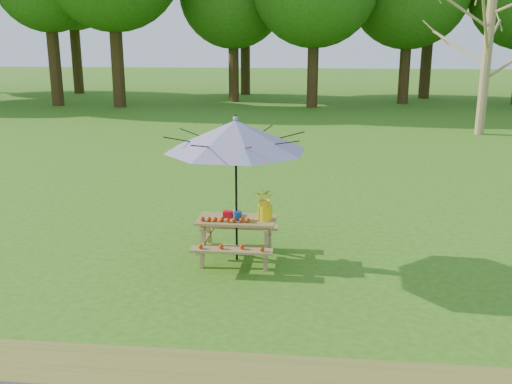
# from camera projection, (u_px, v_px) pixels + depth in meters

# --- Properties ---
(ground) EXTENTS (120.00, 120.00, 0.00)m
(ground) POSITION_uv_depth(u_px,v_px,m) (24.00, 263.00, 8.73)
(ground) COLOR #376613
(ground) RESTS_ON ground
(picnic_table) EXTENTS (1.20, 1.32, 0.67)m
(picnic_table) POSITION_uv_depth(u_px,v_px,m) (237.00, 240.00, 8.79)
(picnic_table) COLOR olive
(picnic_table) RESTS_ON ground
(patio_umbrella) EXTENTS (2.72, 2.72, 2.25)m
(patio_umbrella) POSITION_uv_depth(u_px,v_px,m) (236.00, 136.00, 8.37)
(patio_umbrella) COLOR black
(patio_umbrella) RESTS_ON ground
(produce_bins) EXTENTS (0.30, 0.35, 0.13)m
(produce_bins) POSITION_uv_depth(u_px,v_px,m) (233.00, 215.00, 8.73)
(produce_bins) COLOR red
(produce_bins) RESTS_ON picnic_table
(tomatoes_row) EXTENTS (0.77, 0.13, 0.07)m
(tomatoes_row) POSITION_uv_depth(u_px,v_px,m) (225.00, 220.00, 8.54)
(tomatoes_row) COLOR red
(tomatoes_row) RESTS_ON picnic_table
(flower_bucket) EXTENTS (0.36, 0.34, 0.49)m
(flower_bucket) POSITION_uv_depth(u_px,v_px,m) (265.00, 203.00, 8.60)
(flower_bucket) COLOR yellow
(flower_bucket) RESTS_ON picnic_table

